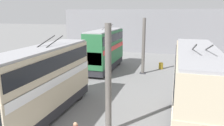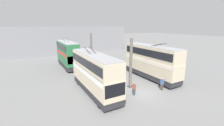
{
  "view_description": "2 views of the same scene",
  "coord_description": "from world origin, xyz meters",
  "px_view_note": "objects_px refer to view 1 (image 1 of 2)",
  "views": [
    {
      "loc": [
        -9.35,
        -3.76,
        7.32
      ],
      "look_at": [
        7.49,
        1.23,
        3.28
      ],
      "focal_mm": 35.0,
      "sensor_mm": 36.0,
      "label": 1
    },
    {
      "loc": [
        -13.24,
        11.82,
        8.37
      ],
      "look_at": [
        7.71,
        0.02,
        2.29
      ],
      "focal_mm": 24.0,
      "sensor_mm": 36.0,
      "label": 2
    }
  ],
  "objects_px": {
    "bus_right_far": "(105,48)",
    "oil_drum": "(161,66)",
    "bus_left_far": "(195,87)",
    "bus_right_near": "(43,79)"
  },
  "relations": [
    {
      "from": "bus_left_far",
      "to": "bus_right_near",
      "type": "relative_size",
      "value": 1.02
    },
    {
      "from": "bus_left_far",
      "to": "bus_right_near",
      "type": "height_order",
      "value": "bus_left_far"
    },
    {
      "from": "bus_right_near",
      "to": "oil_drum",
      "type": "xyz_separation_m",
      "value": [
        16.34,
        -7.02,
        -2.41
      ]
    },
    {
      "from": "bus_left_far",
      "to": "oil_drum",
      "type": "height_order",
      "value": "bus_left_far"
    },
    {
      "from": "bus_right_far",
      "to": "bus_right_near",
      "type": "bearing_deg",
      "value": -180.0
    },
    {
      "from": "bus_right_near",
      "to": "oil_drum",
      "type": "distance_m",
      "value": 17.95
    },
    {
      "from": "bus_right_far",
      "to": "oil_drum",
      "type": "relative_size",
      "value": 10.62
    },
    {
      "from": "bus_left_far",
      "to": "bus_right_far",
      "type": "xyz_separation_m",
      "value": [
        13.15,
        10.05,
        -0.03
      ]
    },
    {
      "from": "bus_left_far",
      "to": "bus_right_far",
      "type": "distance_m",
      "value": 16.55
    },
    {
      "from": "bus_left_far",
      "to": "oil_drum",
      "type": "relative_size",
      "value": 11.97
    }
  ]
}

